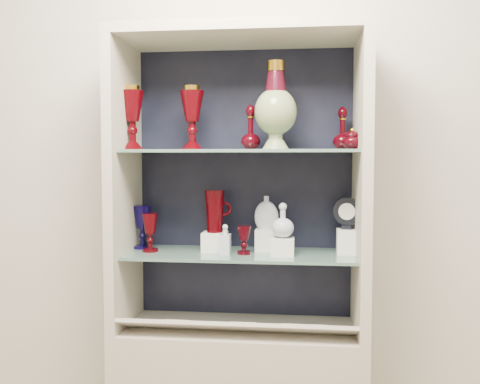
# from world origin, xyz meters

# --- Properties ---
(wall_back) EXTENTS (3.50, 0.02, 2.80)m
(wall_back) POSITION_xyz_m (0.00, 1.75, 1.40)
(wall_back) COLOR beige
(wall_back) RESTS_ON ground
(cabinet_back_panel) EXTENTS (0.98, 0.02, 1.15)m
(cabinet_back_panel) POSITION_xyz_m (0.00, 1.72, 1.32)
(cabinet_back_panel) COLOR black
(cabinet_back_panel) RESTS_ON cabinet_base
(cabinet_side_left) EXTENTS (0.04, 0.40, 1.15)m
(cabinet_side_left) POSITION_xyz_m (-0.48, 1.53, 1.32)
(cabinet_side_left) COLOR #BEB4A0
(cabinet_side_left) RESTS_ON cabinet_base
(cabinet_side_right) EXTENTS (0.04, 0.40, 1.15)m
(cabinet_side_right) POSITION_xyz_m (0.48, 1.53, 1.32)
(cabinet_side_right) COLOR #BEB4A0
(cabinet_side_right) RESTS_ON cabinet_base
(cabinet_top_cap) EXTENTS (1.00, 0.40, 0.04)m
(cabinet_top_cap) POSITION_xyz_m (0.00, 1.53, 1.92)
(cabinet_top_cap) COLOR #BEB4A0
(cabinet_top_cap) RESTS_ON cabinet_side_left
(shelf_lower) EXTENTS (0.92, 0.34, 0.01)m
(shelf_lower) POSITION_xyz_m (0.00, 1.55, 1.04)
(shelf_lower) COLOR slate
(shelf_lower) RESTS_ON cabinet_side_left
(shelf_upper) EXTENTS (0.92, 0.34, 0.01)m
(shelf_upper) POSITION_xyz_m (0.00, 1.55, 1.46)
(shelf_upper) COLOR slate
(shelf_upper) RESTS_ON cabinet_side_left
(label_ledge) EXTENTS (0.92, 0.17, 0.09)m
(label_ledge) POSITION_xyz_m (0.00, 1.42, 0.78)
(label_ledge) COLOR #BEB4A0
(label_ledge) RESTS_ON cabinet_base
(label_card_0) EXTENTS (0.10, 0.06, 0.03)m
(label_card_0) POSITION_xyz_m (0.30, 1.42, 0.80)
(label_card_0) COLOR white
(label_card_0) RESTS_ON label_ledge
(label_card_1) EXTENTS (0.10, 0.06, 0.03)m
(label_card_1) POSITION_xyz_m (-0.23, 1.42, 0.80)
(label_card_1) COLOR white
(label_card_1) RESTS_ON label_ledge
(label_card_2) EXTENTS (0.10, 0.06, 0.03)m
(label_card_2) POSITION_xyz_m (0.03, 1.42, 0.80)
(label_card_2) COLOR white
(label_card_2) RESTS_ON label_ledge
(label_card_3) EXTENTS (0.10, 0.06, 0.03)m
(label_card_3) POSITION_xyz_m (0.23, 1.42, 0.80)
(label_card_3) COLOR white
(label_card_3) RESTS_ON label_ledge
(pedestal_lamp_left) EXTENTS (0.12, 0.12, 0.26)m
(pedestal_lamp_left) POSITION_xyz_m (-0.44, 1.52, 1.60)
(pedestal_lamp_left) COLOR #400004
(pedestal_lamp_left) RESTS_ON shelf_upper
(pedestal_lamp_right) EXTENTS (0.10, 0.10, 0.26)m
(pedestal_lamp_right) POSITION_xyz_m (-0.20, 1.53, 1.60)
(pedestal_lamp_right) COLOR #400004
(pedestal_lamp_right) RESTS_ON shelf_upper
(enamel_urn) EXTENTS (0.19, 0.19, 0.34)m
(enamel_urn) POSITION_xyz_m (0.14, 1.48, 1.64)
(enamel_urn) COLOR #094411
(enamel_urn) RESTS_ON shelf_upper
(ruby_decanter_a) EXTENTS (0.10, 0.10, 0.20)m
(ruby_decanter_a) POSITION_xyz_m (0.04, 1.55, 1.57)
(ruby_decanter_a) COLOR #390008
(ruby_decanter_a) RESTS_ON shelf_upper
(ruby_decanter_b) EXTENTS (0.09, 0.09, 0.19)m
(ruby_decanter_b) POSITION_xyz_m (0.41, 1.63, 1.56)
(ruby_decanter_b) COLOR #390008
(ruby_decanter_b) RESTS_ON shelf_upper
(lidded_bowl) EXTENTS (0.10, 0.10, 0.09)m
(lidded_bowl) POSITION_xyz_m (0.44, 1.51, 1.51)
(lidded_bowl) COLOR #390008
(lidded_bowl) RESTS_ON shelf_upper
(cobalt_goblet) EXTENTS (0.10, 0.10, 0.19)m
(cobalt_goblet) POSITION_xyz_m (-0.43, 1.61, 1.14)
(cobalt_goblet) COLOR #0C0638
(cobalt_goblet) RESTS_ON shelf_lower
(ruby_goblet_tall) EXTENTS (0.07, 0.07, 0.16)m
(ruby_goblet_tall) POSITION_xyz_m (-0.37, 1.53, 1.13)
(ruby_goblet_tall) COLOR #400004
(ruby_goblet_tall) RESTS_ON shelf_lower
(ruby_goblet_small) EXTENTS (0.07, 0.07, 0.11)m
(ruby_goblet_small) POSITION_xyz_m (0.02, 1.51, 1.11)
(ruby_goblet_small) COLOR #390008
(ruby_goblet_small) RESTS_ON shelf_lower
(riser_ruby_pitcher) EXTENTS (0.10, 0.10, 0.08)m
(riser_ruby_pitcher) POSITION_xyz_m (-0.11, 1.57, 1.09)
(riser_ruby_pitcher) COLOR silver
(riser_ruby_pitcher) RESTS_ON shelf_lower
(ruby_pitcher) EXTENTS (0.15, 0.13, 0.18)m
(ruby_pitcher) POSITION_xyz_m (-0.11, 1.57, 1.22)
(ruby_pitcher) COLOR #400004
(ruby_pitcher) RESTS_ON riser_ruby_pitcher
(clear_square_bottle) EXTENTS (0.04, 0.04, 0.12)m
(clear_square_bottle) POSITION_xyz_m (-0.06, 1.49, 1.11)
(clear_square_bottle) COLOR #AFB9C9
(clear_square_bottle) RESTS_ON shelf_lower
(riser_flat_flask) EXTENTS (0.09, 0.09, 0.09)m
(riser_flat_flask) POSITION_xyz_m (0.10, 1.61, 1.09)
(riser_flat_flask) COLOR silver
(riser_flat_flask) RESTS_ON shelf_lower
(flat_flask) EXTENTS (0.11, 0.06, 0.14)m
(flat_flask) POSITION_xyz_m (0.10, 1.61, 1.21)
(flat_flask) COLOR silver
(flat_flask) RESTS_ON riser_flat_flask
(riser_clear_round_decanter) EXTENTS (0.09, 0.09, 0.07)m
(riser_clear_round_decanter) POSITION_xyz_m (0.17, 1.51, 1.08)
(riser_clear_round_decanter) COLOR silver
(riser_clear_round_decanter) RESTS_ON shelf_lower
(clear_round_decanter) EXTENTS (0.09, 0.09, 0.13)m
(clear_round_decanter) POSITION_xyz_m (0.17, 1.51, 1.19)
(clear_round_decanter) COLOR #AFB9C9
(clear_round_decanter) RESTS_ON riser_clear_round_decanter
(riser_cameo_medallion) EXTENTS (0.08, 0.08, 0.10)m
(riser_cameo_medallion) POSITION_xyz_m (0.43, 1.57, 1.10)
(riser_cameo_medallion) COLOR silver
(riser_cameo_medallion) RESTS_ON shelf_lower
(cameo_medallion) EXTENTS (0.12, 0.07, 0.13)m
(cameo_medallion) POSITION_xyz_m (0.43, 1.57, 1.22)
(cameo_medallion) COLOR black
(cameo_medallion) RESTS_ON riser_cameo_medallion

